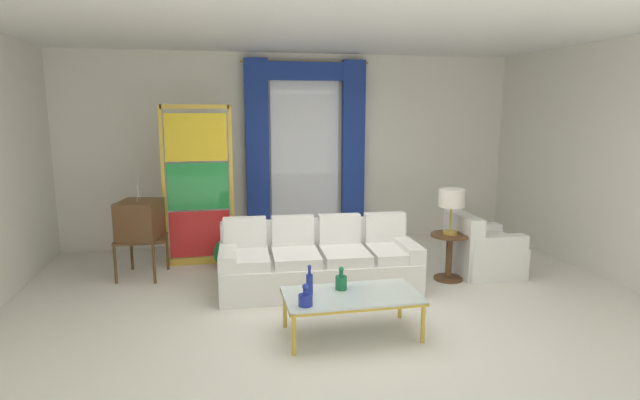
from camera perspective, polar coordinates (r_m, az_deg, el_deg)
ground_plane at (r=5.59m, az=2.15°, el=-12.27°), size 16.00×16.00×0.00m
wall_rear at (r=8.20m, az=-2.88°, el=5.70°), size 8.00×0.12×3.00m
wall_right at (r=7.48m, az=29.46°, el=4.00°), size 0.12×7.00×3.00m
ceiling_slab at (r=6.02m, az=0.44°, el=18.64°), size 8.00×7.60×0.04m
curtained_window at (r=8.04m, az=-1.60°, el=7.35°), size 2.00×0.17×2.70m
couch_white_long at (r=6.16m, az=-0.19°, el=-7.10°), size 2.38×1.03×0.86m
coffee_table at (r=4.89m, az=3.60°, el=-10.90°), size 1.28×0.68×0.41m
bottle_blue_decanter at (r=4.97m, az=2.39°, el=-9.16°), size 0.11×0.11×0.23m
bottle_crystal_tall at (r=4.79m, az=-1.19°, el=-9.37°), size 0.06×0.06×0.30m
bottle_amber_squat at (r=4.58m, az=-1.64°, el=-11.02°), size 0.13×0.13×0.21m
vintage_tv at (r=6.84m, az=-19.64°, el=-2.28°), size 0.62×0.68×1.35m
armchair_white at (r=7.01m, az=17.59°, el=-5.58°), size 0.84×0.84×0.80m
stained_glass_divider at (r=7.10m, az=-13.56°, el=1.16°), size 0.95×0.05×2.20m
peacock_figurine at (r=6.94m, az=-10.09°, el=-6.00°), size 0.44×0.60×0.50m
round_side_table at (r=6.62m, az=14.35°, el=-5.75°), size 0.48×0.48×0.59m
table_lamp_brass at (r=6.47m, az=14.61°, el=-0.00°), size 0.32×0.32×0.57m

